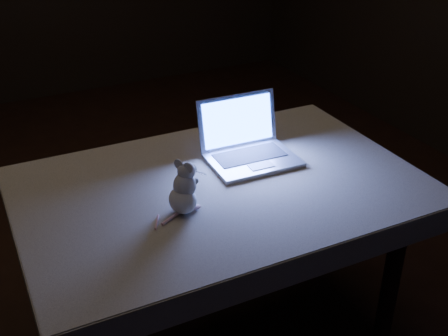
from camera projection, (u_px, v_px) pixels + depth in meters
floor at (142, 261)px, 2.82m from camera, size 5.00×5.00×0.00m
table at (221, 264)px, 2.23m from camera, size 1.36×0.89×0.72m
tablecloth at (204, 200)px, 2.05m from camera, size 1.63×1.25×0.10m
laptop at (254, 136)px, 2.14m from camera, size 0.35×0.31×0.23m
plush_mouse at (182, 188)px, 1.84m from camera, size 0.14×0.14×0.18m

